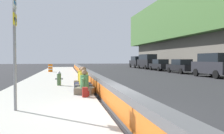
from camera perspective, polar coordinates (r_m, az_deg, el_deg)
name	(u,v)px	position (r m, az deg, el deg)	size (l,w,h in m)	color
ground_plane	(120,114)	(7.27, 2.03, -11.75)	(160.00, 160.00, 0.00)	#2B2B2D
sidewalk_strip	(31,116)	(7.14, -19.59, -11.54)	(80.00, 4.40, 0.14)	#B5B2A8
jersey_barrier	(120,101)	(7.18, 2.00, -8.46)	(76.00, 0.45, 0.85)	#545456
route_sign_post	(15,43)	(7.62, -23.18, 5.48)	(0.44, 0.09, 3.60)	gray
fire_hydrant	(59,78)	(14.09, -13.12, -2.70)	(0.26, 0.46, 0.88)	#47663D
seated_person_foreground	(84,86)	(10.40, -6.91, -4.86)	(0.91, 0.98, 1.11)	#706651
seated_person_middle	(84,83)	(11.42, -7.10, -4.09)	(0.83, 0.95, 1.21)	#424247
seated_person_rear	(83,82)	(12.36, -7.36, -3.71)	(0.82, 0.92, 1.16)	#23284C
seated_person_far	(81,80)	(13.69, -7.74, -3.18)	(0.76, 0.87, 1.14)	#706651
backpack	(85,92)	(9.68, -6.71, -6.29)	(0.32, 0.28, 0.40)	maroon
construction_barrel	(50,68)	(29.26, -15.17, -0.25)	(0.54, 0.54, 0.95)	orange
parked_car_third	(214,65)	(23.60, 24.25, 0.50)	(4.82, 2.11, 2.28)	#28282D
parked_car_fourth	(181,66)	(29.04, 16.96, 0.20)	(4.57, 2.08, 1.71)	black
parked_car_midline	(160,65)	(34.79, 11.96, 0.52)	(4.54, 2.02, 1.71)	black
parked_car_far	(147,61)	(40.29, 8.83, 1.43)	(5.16, 2.22, 2.56)	black
parked_car_farther	(137,62)	(45.80, 6.30, 1.30)	(4.81, 2.08, 2.28)	black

